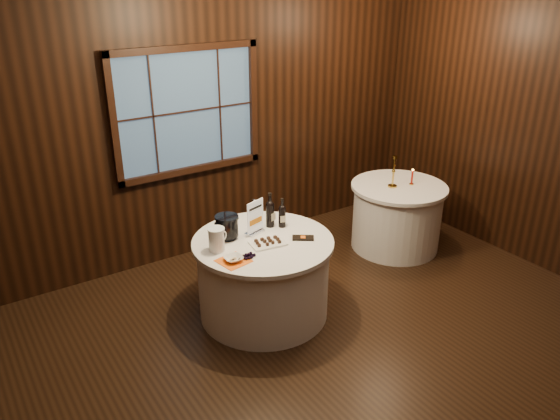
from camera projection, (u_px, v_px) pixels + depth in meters
ground at (329, 371)px, 4.45m from camera, size 6.00×6.00×0.00m
back_wall at (187, 121)px, 5.71m from camera, size 6.00×0.10×3.00m
main_table at (263, 277)px, 5.05m from camera, size 1.28×1.28×0.77m
side_table at (396, 216)px, 6.29m from camera, size 1.08×1.08×0.77m
sign_stand at (255, 222)px, 4.97m from camera, size 0.20×0.15×0.34m
port_bottle_left at (270, 212)px, 5.10m from camera, size 0.08×0.09×0.34m
port_bottle_right at (282, 215)px, 5.11m from camera, size 0.07×0.08×0.29m
ice_bucket at (227, 227)px, 4.89m from camera, size 0.22×0.22×0.22m
chocolate_plate at (268, 242)px, 4.82m from camera, size 0.33×0.25×0.04m
chocolate_box at (303, 238)px, 4.92m from camera, size 0.21×0.19×0.02m
grape_bunch at (249, 256)px, 4.59m from camera, size 0.18×0.07×0.04m
glass_pitcher at (217, 239)px, 4.67m from camera, size 0.20×0.15×0.21m
orange_napkin at (234, 261)px, 4.54m from camera, size 0.27×0.27×0.00m
cracker_bowl at (233, 259)px, 4.53m from camera, size 0.17×0.17×0.04m
brass_candlestick at (393, 176)px, 6.04m from camera, size 0.10×0.10×0.36m
red_candle at (412, 178)px, 6.13m from camera, size 0.05×0.05×0.19m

